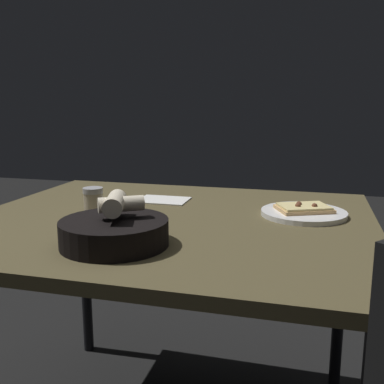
{
  "coord_description": "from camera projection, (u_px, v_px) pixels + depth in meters",
  "views": [
    {
      "loc": [
        -0.37,
        1.15,
        1.03
      ],
      "look_at": [
        -0.04,
        -0.09,
        0.77
      ],
      "focal_mm": 42.11,
      "sensor_mm": 36.0,
      "label": 1
    }
  ],
  "objects": [
    {
      "name": "dining_table",
      "position": [
        169.0,
        238.0,
        1.26
      ],
      "size": [
        1.11,
        0.94,
        0.71
      ],
      "color": "brown",
      "rests_on": "ground"
    },
    {
      "name": "pizza_plate",
      "position": [
        304.0,
        212.0,
        1.27
      ],
      "size": [
        0.24,
        0.24,
        0.04
      ],
      "color": "white",
      "rests_on": "dining_table"
    },
    {
      "name": "bread_basket",
      "position": [
        114.0,
        230.0,
        1.0
      ],
      "size": [
        0.24,
        0.24,
        0.12
      ],
      "color": "black",
      "rests_on": "dining_table"
    },
    {
      "name": "pepper_shaker",
      "position": [
        93.0,
        203.0,
        1.28
      ],
      "size": [
        0.06,
        0.06,
        0.08
      ],
      "color": "#BFB299",
      "rests_on": "dining_table"
    },
    {
      "name": "napkin",
      "position": [
        163.0,
        200.0,
        1.46
      ],
      "size": [
        0.16,
        0.12,
        0.0
      ],
      "color": "white",
      "rests_on": "dining_table"
    }
  ]
}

